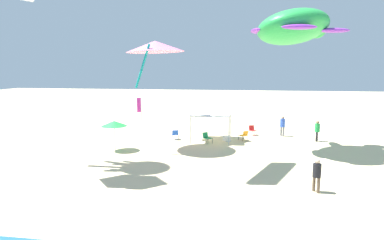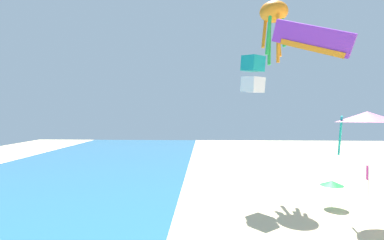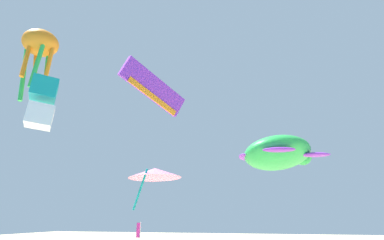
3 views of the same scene
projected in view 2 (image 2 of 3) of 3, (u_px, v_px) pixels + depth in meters
The scene contains 6 objects.
beach_umbrella at pixel (332, 183), 23.03m from camera, with size 1.79×1.79×2.12m.
banner_flag at pixel (368, 184), 21.64m from camera, with size 0.36×0.06×3.68m.
kite_parafoil_purple at pixel (311, 38), 18.78m from camera, with size 3.44×4.46×3.19m.
kite_delta_pink at pixel (367, 117), 20.08m from camera, with size 5.09×5.07×3.27m.
kite_octopus_orange at pixel (274, 15), 28.71m from camera, with size 2.79×2.79×6.19m.
kite_box_teal at pixel (253, 74), 25.43m from camera, with size 2.22×2.20×3.32m.
Camera 2 is at (-17.25, 14.71, 7.61)m, focal length 27.00 mm.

